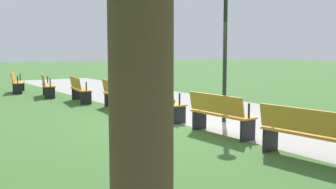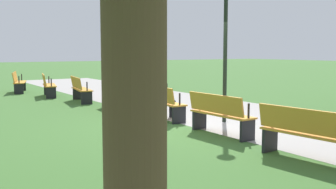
% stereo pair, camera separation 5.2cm
% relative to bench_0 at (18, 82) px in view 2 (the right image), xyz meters
% --- Properties ---
extents(ground_plane, '(120.00, 120.00, 0.00)m').
position_rel_bench_0_xyz_m(ground_plane, '(10.46, 1.62, -0.47)').
color(ground_plane, '#3D6B2D').
extents(path_paving, '(35.55, 4.41, 0.01)m').
position_rel_bench_0_xyz_m(path_paving, '(10.46, 3.79, -0.47)').
color(path_paving, '#A39E99').
rests_on(path_paving, ground).
extents(bench_0, '(1.71, 0.93, 0.89)m').
position_rel_bench_0_xyz_m(bench_0, '(0.00, 0.00, 0.00)').
color(bench_0, orange).
rests_on(bench_0, ground).
extents(bench_1, '(1.70, 0.83, 0.89)m').
position_rel_bench_0_xyz_m(bench_1, '(2.28, 0.61, 0.00)').
color(bench_1, orange).
rests_on(bench_1, ground).
extents(bench_2, '(1.69, 0.73, 0.89)m').
position_rel_bench_0_xyz_m(bench_2, '(4.59, 1.07, 0.00)').
color(bench_2, orange).
rests_on(bench_2, ground).
extents(bench_3, '(1.68, 0.63, 0.89)m').
position_rel_bench_0_xyz_m(bench_3, '(6.93, 1.38, 0.00)').
color(bench_3, orange).
rests_on(bench_3, ground).
extents(bench_4, '(1.65, 0.53, 0.89)m').
position_rel_bench_0_xyz_m(bench_4, '(9.28, 1.53, 0.00)').
color(bench_4, orange).
rests_on(bench_4, ground).
extents(bench_5, '(1.65, 0.53, 0.89)m').
position_rel_bench_0_xyz_m(bench_5, '(11.64, 1.53, 0.00)').
color(bench_5, orange).
rests_on(bench_5, ground).
extents(bench_6, '(1.68, 0.63, 0.89)m').
position_rel_bench_0_xyz_m(bench_6, '(13.99, 1.38, 0.00)').
color(bench_6, orange).
rests_on(bench_6, ground).
extents(person_seated, '(0.33, 0.52, 1.20)m').
position_rel_bench_0_xyz_m(person_seated, '(9.20, 1.67, 0.17)').
color(person_seated, black).
rests_on(person_seated, ground).
extents(lamp_post, '(0.32, 0.32, 4.27)m').
position_rel_bench_0_xyz_m(lamp_post, '(10.46, 2.67, 2.48)').
color(lamp_post, black).
rests_on(lamp_post, ground).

